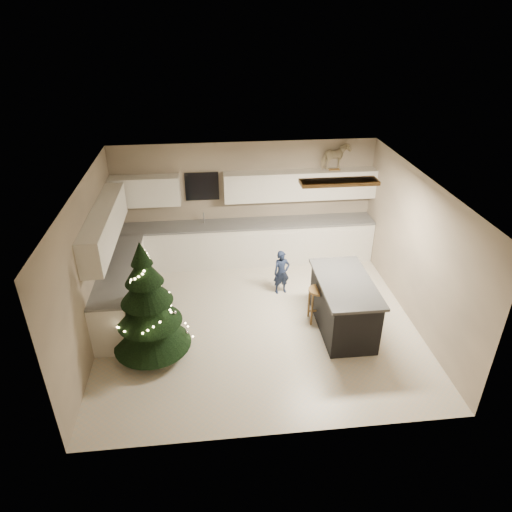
% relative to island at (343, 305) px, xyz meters
% --- Properties ---
extents(ground_plane, '(5.50, 5.50, 0.00)m').
position_rel_island_xyz_m(ground_plane, '(-1.44, 0.34, -0.48)').
color(ground_plane, beige).
extents(room_shell, '(5.52, 5.02, 2.61)m').
position_rel_island_xyz_m(room_shell, '(-1.42, 0.34, 1.27)').
color(room_shell, tan).
rests_on(room_shell, ground_plane).
extents(cabinetry, '(5.50, 3.20, 2.00)m').
position_rel_island_xyz_m(cabinetry, '(-2.35, 1.99, 0.28)').
color(cabinetry, silver).
rests_on(cabinetry, ground_plane).
extents(island, '(0.90, 1.70, 0.95)m').
position_rel_island_xyz_m(island, '(0.00, 0.00, 0.00)').
color(island, black).
rests_on(island, ground_plane).
extents(bar_stool, '(0.35, 0.35, 0.66)m').
position_rel_island_xyz_m(bar_stool, '(-0.39, 0.25, 0.02)').
color(bar_stool, brown).
rests_on(bar_stool, ground_plane).
extents(christmas_tree, '(1.28, 1.24, 2.05)m').
position_rel_island_xyz_m(christmas_tree, '(-3.24, -0.33, 0.36)').
color(christmas_tree, '#3F2816').
rests_on(christmas_tree, ground_plane).
extents(toddler, '(0.36, 0.28, 0.90)m').
position_rel_island_xyz_m(toddler, '(-0.88, 1.24, -0.03)').
color(toddler, black).
rests_on(toddler, ground_plane).
extents(rocking_horse, '(0.67, 0.50, 0.53)m').
position_rel_island_xyz_m(rocking_horse, '(0.41, 2.66, 1.80)').
color(rocking_horse, brown).
rests_on(rocking_horse, cabinetry).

